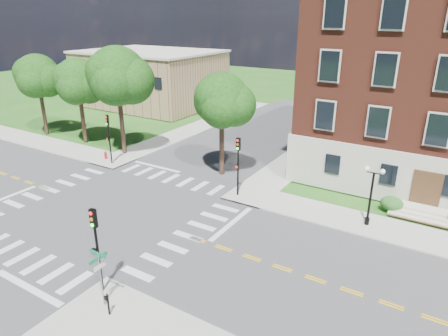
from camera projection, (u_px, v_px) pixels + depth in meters
The scene contains 19 objects.
ground at pixel (111, 210), 29.99m from camera, with size 160.00×160.00×0.00m, color #215718.
road_ew at pixel (111, 210), 29.99m from camera, with size 90.00×12.00×0.01m, color #3D3D3F.
road_ns at pixel (111, 210), 29.99m from camera, with size 12.00×90.00×0.01m, color #3D3D3F.
sidewalk_ne at pixel (369, 183), 34.69m from camera, with size 34.00×34.00×0.12m.
sidewalk_nw at pixel (115, 131), 49.67m from camera, with size 34.00×34.00×0.12m.
crosswalk_east at pixel (188, 236), 26.48m from camera, with size 2.20×10.20×0.02m, color silver, non-canonical shape.
stop_bar_east at pixel (232, 224), 28.09m from camera, with size 0.40×5.50×0.00m, color silver.
secondary_building at pixel (151, 78), 62.98m from camera, with size 20.40×15.40×8.30m.
tree_a at pixel (38, 76), 46.18m from camera, with size 5.02×5.02×9.42m.
tree_b at pixel (78, 81), 43.15m from camera, with size 4.97×4.97×9.31m.
tree_c at pixel (117, 76), 39.00m from camera, with size 5.84×5.84×10.89m.
tree_d at pixel (222, 100), 34.14m from camera, with size 4.71×4.71×9.15m.
traffic_signal_se at pixel (96, 240), 20.05m from camera, with size 0.34×0.39×4.80m.
traffic_signal_ne at pixel (238, 159), 31.15m from camera, with size 0.34×0.37×4.80m.
traffic_signal_nw at pixel (109, 133), 37.96m from camera, with size 0.38×0.45×4.80m.
twin_lamp_west at pixel (371, 193), 26.89m from camera, with size 1.36×0.36×4.23m.
street_sign_pole at pixel (100, 268), 19.33m from camera, with size 1.10×1.10×3.10m.
push_button_post at pixel (108, 303), 19.22m from camera, with size 0.14×0.21×1.20m.
fire_hydrant at pixel (106, 155), 40.15m from camera, with size 0.35×0.35×0.75m.
Camera 1 is at (21.29, -18.36, 13.86)m, focal length 32.00 mm.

